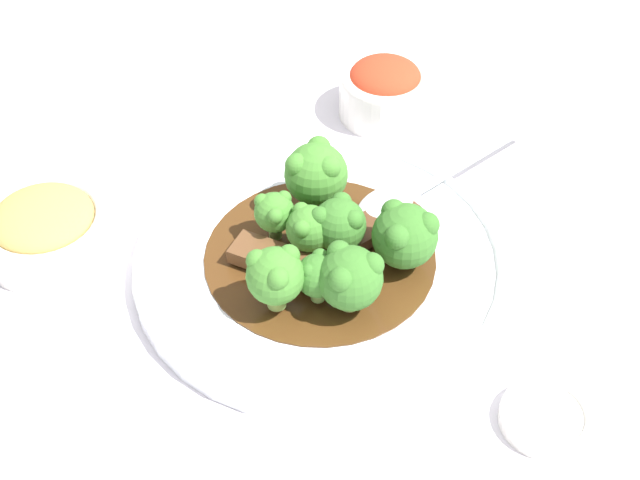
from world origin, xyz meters
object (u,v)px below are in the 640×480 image
(beef_strip_0, at_px, (380,222))
(main_plate, at_px, (320,260))
(broccoli_floret_4, at_px, (405,236))
(broccoli_floret_5, at_px, (275,275))
(broccoli_floret_3, at_px, (316,173))
(serving_spoon, at_px, (404,198))
(broccoli_floret_1, at_px, (350,277))
(broccoli_floret_7, at_px, (309,228))
(side_bowl_kimchi, at_px, (384,89))
(side_bowl_appetizer, at_px, (46,228))
(broccoli_floret_6, at_px, (318,275))
(beef_strip_1, at_px, (333,269))
(beef_strip_2, at_px, (271,258))
(broccoli_floret_2, at_px, (274,212))
(sauce_dish, at_px, (545,417))
(broccoli_floret_0, at_px, (339,224))

(beef_strip_0, bearing_deg, main_plate, 129.42)
(broccoli_floret_4, relative_size, broccoli_floret_5, 1.00)
(broccoli_floret_3, xyz_separation_m, serving_spoon, (0.01, -0.08, -0.03))
(broccoli_floret_1, relative_size, broccoli_floret_7, 1.21)
(main_plate, height_order, side_bowl_kimchi, side_bowl_kimchi)
(main_plate, height_order, side_bowl_appetizer, side_bowl_appetizer)
(broccoli_floret_6, bearing_deg, broccoli_floret_5, 110.23)
(broccoli_floret_4, bearing_deg, beef_strip_1, 111.50)
(side_bowl_kimchi, bearing_deg, broccoli_floret_4, -170.92)
(beef_strip_0, relative_size, broccoli_floret_3, 1.15)
(beef_strip_0, height_order, broccoli_floret_5, broccoli_floret_5)
(beef_strip_1, xyz_separation_m, beef_strip_2, (0.00, 0.05, 0.00))
(beef_strip_1, relative_size, serving_spoon, 0.30)
(broccoli_floret_2, xyz_separation_m, broccoli_floret_5, (-0.08, -0.01, 0.01))
(main_plate, xyz_separation_m, broccoli_floret_3, (0.06, 0.01, 0.05))
(beef_strip_1, relative_size, sauce_dish, 0.82)
(beef_strip_2, distance_m, broccoli_floret_4, 0.11)
(broccoli_floret_3, xyz_separation_m, sauce_dish, (-0.19, -0.20, -0.05))
(main_plate, height_order, broccoli_floret_6, broccoli_floret_6)
(broccoli_floret_0, relative_size, broccoli_floret_3, 0.81)
(beef_strip_2, distance_m, broccoli_floret_6, 0.06)
(broccoli_floret_2, xyz_separation_m, broccoli_floret_6, (-0.06, -0.05, -0.00))
(main_plate, bearing_deg, sauce_dish, -125.28)
(main_plate, xyz_separation_m, sauce_dish, (-0.13, -0.18, -0.00))
(beef_strip_2, relative_size, side_bowl_kimchi, 0.80)
(beef_strip_2, distance_m, side_bowl_appetizer, 0.20)
(beef_strip_2, bearing_deg, serving_spoon, -48.92)
(beef_strip_0, xyz_separation_m, broccoli_floret_2, (-0.02, 0.09, 0.02))
(broccoli_floret_2, xyz_separation_m, broccoli_floret_3, (0.04, -0.03, 0.01))
(beef_strip_0, distance_m, beef_strip_2, 0.10)
(broccoli_floret_0, xyz_separation_m, broccoli_floret_6, (-0.06, 0.01, -0.00))
(broccoli_floret_2, distance_m, broccoli_floret_7, 0.04)
(beef_strip_1, relative_size, broccoli_floret_6, 1.23)
(broccoli_floret_3, relative_size, broccoli_floret_4, 1.13)
(side_bowl_appetizer, bearing_deg, side_bowl_kimchi, -48.72)
(main_plate, xyz_separation_m, broccoli_floret_0, (0.01, -0.01, 0.04))
(broccoli_floret_2, bearing_deg, sauce_dish, -122.77)
(broccoli_floret_4, distance_m, side_bowl_kimchi, 0.23)
(beef_strip_0, xyz_separation_m, side_bowl_kimchi, (0.19, 0.01, 0.01))
(broccoli_floret_2, height_order, serving_spoon, broccoli_floret_2)
(broccoli_floret_6, bearing_deg, side_bowl_kimchi, -5.62)
(side_bowl_appetizer, bearing_deg, broccoli_floret_3, -73.21)
(beef_strip_2, distance_m, side_bowl_kimchi, 0.25)
(broccoli_floret_1, distance_m, broccoli_floret_6, 0.03)
(broccoli_floret_2, bearing_deg, broccoli_floret_1, -133.44)
(main_plate, relative_size, sauce_dish, 4.74)
(side_bowl_kimchi, xyz_separation_m, side_bowl_appetizer, (-0.24, 0.27, -0.01))
(broccoli_floret_3, xyz_separation_m, side_bowl_kimchi, (0.17, -0.04, -0.03))
(broccoli_floret_4, xyz_separation_m, side_bowl_appetizer, (-0.01, 0.31, -0.03))
(broccoli_floret_5, bearing_deg, broccoli_floret_3, -6.63)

